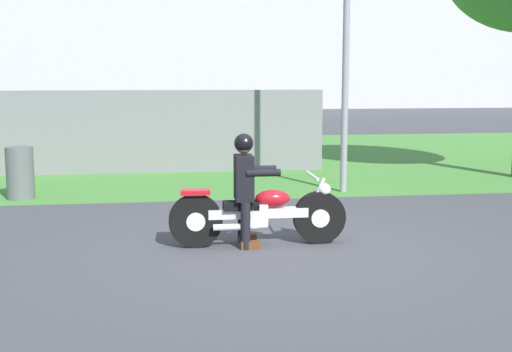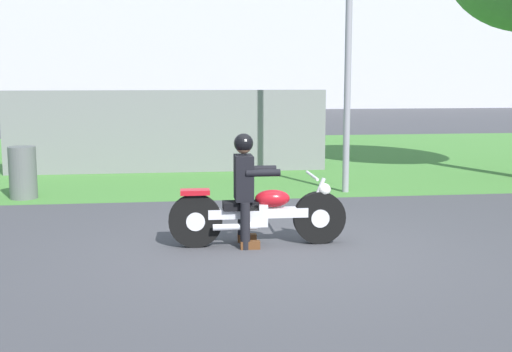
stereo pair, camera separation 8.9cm
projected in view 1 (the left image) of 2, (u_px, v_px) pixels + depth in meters
ground at (277, 252)px, 8.08m from camera, size 120.00×120.00×0.00m
grass_verge at (216, 157)px, 17.37m from camera, size 60.00×12.00×0.01m
stadium_facade at (96, 13)px, 43.44m from camera, size 58.00×8.00×12.17m
motorcycle_lead at (259, 214)px, 8.37m from camera, size 2.23×0.66×0.89m
rider_lead at (245, 181)px, 8.29m from camera, size 0.55×0.48×1.41m
trash_can at (20, 173)px, 11.50m from camera, size 0.47×0.47×0.91m
fence_segment at (165, 132)px, 14.54m from camera, size 7.00×0.06×1.80m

